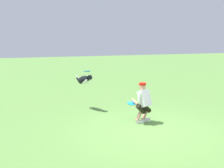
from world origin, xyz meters
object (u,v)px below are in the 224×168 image
object	(u,v)px
frisbee_flying	(87,71)
frisbee_held	(132,103)
dog	(84,80)
person	(144,101)

from	to	relation	value
frisbee_flying	frisbee_held	xyz separation A→B (m)	(-1.05, 1.84, -0.87)
dog	person	bearing A→B (deg)	8.84
dog	frisbee_held	xyz separation A→B (m)	(-1.11, 2.07, -0.51)
dog	frisbee_flying	distance (m)	0.43
frisbee_held	dog	bearing A→B (deg)	-61.87
dog	frisbee_flying	world-z (taller)	frisbee_flying
dog	frisbee_held	size ratio (longest dim) A/B	3.55
dog	frisbee_held	bearing A→B (deg)	4.51
person	dog	distance (m)	2.72
person	frisbee_held	bearing A→B (deg)	38.35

